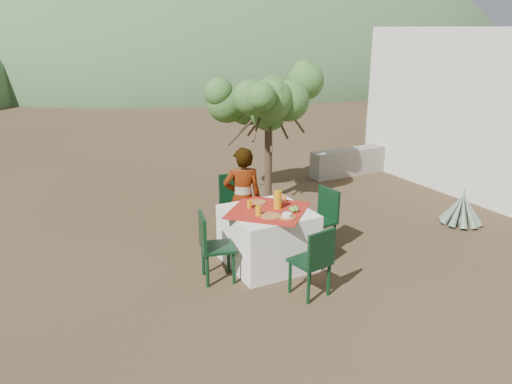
{
  "coord_description": "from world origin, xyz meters",
  "views": [
    {
      "loc": [
        -3.28,
        -4.78,
        2.99
      ],
      "look_at": [
        -0.35,
        0.87,
        0.88
      ],
      "focal_mm": 35.0,
      "sensor_mm": 36.0,
      "label": 1
    }
  ],
  "objects_px": {
    "chair_far": "(235,202)",
    "chair_near": "(314,259)",
    "table": "(268,237)",
    "person": "(243,199)",
    "chair_right": "(322,217)",
    "guesthouse": "(501,106)",
    "chair_left": "(212,244)",
    "agave": "(462,210)",
    "shrub_tree": "(270,106)",
    "juice_pitcher": "(278,200)"
  },
  "relations": [
    {
      "from": "shrub_tree",
      "to": "guesthouse",
      "type": "xyz_separation_m",
      "value": [
        4.67,
        -1.01,
        -0.18
      ]
    },
    {
      "from": "chair_left",
      "to": "chair_right",
      "type": "bearing_deg",
      "value": -72.89
    },
    {
      "from": "chair_far",
      "to": "shrub_tree",
      "type": "relative_size",
      "value": 0.43
    },
    {
      "from": "chair_right",
      "to": "agave",
      "type": "bearing_deg",
      "value": 77.77
    },
    {
      "from": "chair_far",
      "to": "person",
      "type": "distance_m",
      "value": 0.54
    },
    {
      "from": "table",
      "to": "agave",
      "type": "distance_m",
      "value": 3.42
    },
    {
      "from": "shrub_tree",
      "to": "juice_pitcher",
      "type": "distance_m",
      "value": 2.74
    },
    {
      "from": "table",
      "to": "chair_far",
      "type": "distance_m",
      "value": 1.12
    },
    {
      "from": "chair_right",
      "to": "person",
      "type": "bearing_deg",
      "value": -128.0
    },
    {
      "from": "table",
      "to": "chair_right",
      "type": "bearing_deg",
      "value": 3.29
    },
    {
      "from": "shrub_tree",
      "to": "juice_pitcher",
      "type": "bearing_deg",
      "value": -116.74
    },
    {
      "from": "chair_far",
      "to": "juice_pitcher",
      "type": "distance_m",
      "value": 1.18
    },
    {
      "from": "agave",
      "to": "juice_pitcher",
      "type": "bearing_deg",
      "value": 177.05
    },
    {
      "from": "chair_left",
      "to": "juice_pitcher",
      "type": "bearing_deg",
      "value": -73.17
    },
    {
      "from": "table",
      "to": "chair_near",
      "type": "bearing_deg",
      "value": -86.28
    },
    {
      "from": "agave",
      "to": "guesthouse",
      "type": "bearing_deg",
      "value": 30.32
    },
    {
      "from": "chair_near",
      "to": "chair_right",
      "type": "distance_m",
      "value": 1.33
    },
    {
      "from": "chair_left",
      "to": "guesthouse",
      "type": "bearing_deg",
      "value": -65.61
    },
    {
      "from": "chair_right",
      "to": "table",
      "type": "bearing_deg",
      "value": -93.7
    },
    {
      "from": "chair_near",
      "to": "agave",
      "type": "height_order",
      "value": "chair_near"
    },
    {
      "from": "chair_near",
      "to": "chair_left",
      "type": "xyz_separation_m",
      "value": [
        -0.88,
        0.91,
        0.01
      ]
    },
    {
      "from": "table",
      "to": "person",
      "type": "bearing_deg",
      "value": 95.53
    },
    {
      "from": "guesthouse",
      "to": "juice_pitcher",
      "type": "height_order",
      "value": "guesthouse"
    },
    {
      "from": "chair_near",
      "to": "person",
      "type": "relative_size",
      "value": 0.58
    },
    {
      "from": "chair_right",
      "to": "guesthouse",
      "type": "bearing_deg",
      "value": 97.04
    },
    {
      "from": "chair_near",
      "to": "guesthouse",
      "type": "bearing_deg",
      "value": -168.3
    },
    {
      "from": "agave",
      "to": "guesthouse",
      "type": "relative_size",
      "value": 0.17
    },
    {
      "from": "chair_far",
      "to": "shrub_tree",
      "type": "height_order",
      "value": "shrub_tree"
    },
    {
      "from": "chair_left",
      "to": "chair_right",
      "type": "relative_size",
      "value": 0.98
    },
    {
      "from": "chair_far",
      "to": "chair_left",
      "type": "height_order",
      "value": "chair_far"
    },
    {
      "from": "person",
      "to": "agave",
      "type": "distance_m",
      "value": 3.6
    },
    {
      "from": "guesthouse",
      "to": "shrub_tree",
      "type": "bearing_deg",
      "value": 167.85
    },
    {
      "from": "table",
      "to": "shrub_tree",
      "type": "distance_m",
      "value": 2.98
    },
    {
      "from": "shrub_tree",
      "to": "guesthouse",
      "type": "relative_size",
      "value": 0.51
    },
    {
      "from": "chair_left",
      "to": "chair_far",
      "type": "bearing_deg",
      "value": -23.62
    },
    {
      "from": "juice_pitcher",
      "to": "guesthouse",
      "type": "bearing_deg",
      "value": 12.86
    },
    {
      "from": "chair_right",
      "to": "guesthouse",
      "type": "height_order",
      "value": "guesthouse"
    },
    {
      "from": "chair_far",
      "to": "chair_right",
      "type": "relative_size",
      "value": 1.05
    },
    {
      "from": "guesthouse",
      "to": "agave",
      "type": "bearing_deg",
      "value": -149.68
    },
    {
      "from": "chair_far",
      "to": "chair_near",
      "type": "relative_size",
      "value": 1.09
    },
    {
      "from": "table",
      "to": "chair_left",
      "type": "distance_m",
      "value": 0.83
    },
    {
      "from": "person",
      "to": "juice_pitcher",
      "type": "bearing_deg",
      "value": 125.27
    },
    {
      "from": "chair_far",
      "to": "guesthouse",
      "type": "xyz_separation_m",
      "value": [
        5.93,
        0.22,
        0.99
      ]
    },
    {
      "from": "person",
      "to": "guesthouse",
      "type": "height_order",
      "value": "guesthouse"
    },
    {
      "from": "chair_left",
      "to": "juice_pitcher",
      "type": "xyz_separation_m",
      "value": [
        0.96,
        0.07,
        0.4
      ]
    },
    {
      "from": "chair_near",
      "to": "chair_right",
      "type": "bearing_deg",
      "value": -138.03
    },
    {
      "from": "shrub_tree",
      "to": "chair_right",
      "type": "bearing_deg",
      "value": -100.58
    },
    {
      "from": "chair_right",
      "to": "agave",
      "type": "relative_size",
      "value": 1.25
    },
    {
      "from": "chair_left",
      "to": "shrub_tree",
      "type": "relative_size",
      "value": 0.41
    },
    {
      "from": "table",
      "to": "guesthouse",
      "type": "bearing_deg",
      "value": 12.48
    }
  ]
}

